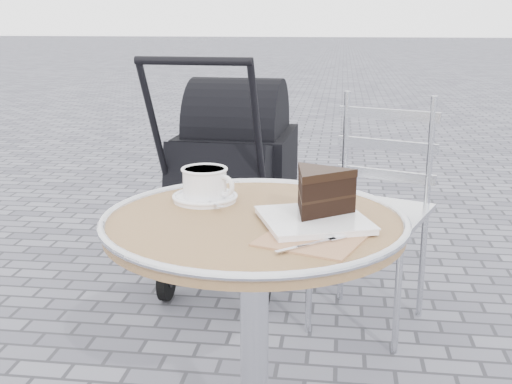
# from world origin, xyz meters

# --- Properties ---
(cafe_table) EXTENTS (0.72, 0.72, 0.74)m
(cafe_table) POSITION_xyz_m (0.00, 0.00, 0.57)
(cafe_table) COLOR silver
(cafe_table) RESTS_ON ground
(cappuccino_set) EXTENTS (0.17, 0.18, 0.08)m
(cappuccino_set) POSITION_xyz_m (-0.14, 0.13, 0.77)
(cappuccino_set) COLOR white
(cappuccino_set) RESTS_ON cafe_table
(cake_plate_set) EXTENTS (0.29, 0.37, 0.12)m
(cake_plate_set) POSITION_xyz_m (0.15, -0.00, 0.79)
(cake_plate_set) COLOR #AD7A5E
(cake_plate_set) RESTS_ON cafe_table
(bistro_chair) EXTENTS (0.52, 0.52, 0.90)m
(bistro_chair) POSITION_xyz_m (0.35, 1.05, 0.56)
(bistro_chair) COLOR silver
(bistro_chair) RESTS_ON ground
(baby_stroller) EXTENTS (0.52, 1.03, 1.05)m
(baby_stroller) POSITION_xyz_m (-0.30, 1.44, 0.47)
(baby_stroller) COLOR black
(baby_stroller) RESTS_ON ground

